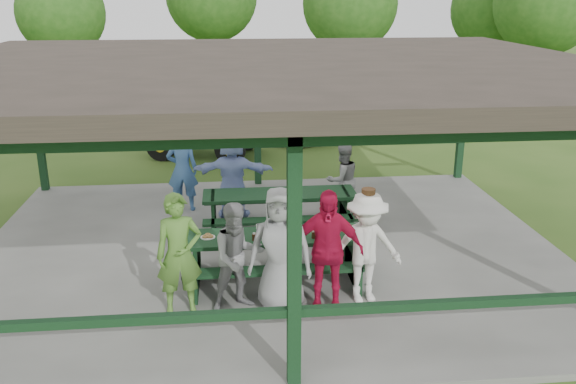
{
  "coord_description": "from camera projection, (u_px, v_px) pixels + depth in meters",
  "views": [
    {
      "loc": [
        -0.66,
        -9.74,
        4.39
      ],
      "look_at": [
        0.29,
        -0.3,
        1.23
      ],
      "focal_mm": 38.0,
      "sensor_mm": 36.0,
      "label": 1
    }
  ],
  "objects": [
    {
      "name": "contestant_grey_mid",
      "position": [
        280.0,
        250.0,
        8.32
      ],
      "size": [
        0.99,
        0.76,
        1.8
      ],
      "primitive_type": "imported",
      "rotation": [
        0.0,
        0.0,
        -0.23
      ],
      "color": "gray",
      "rests_on": "concrete_slab"
    },
    {
      "name": "contestant_red",
      "position": [
        326.0,
        250.0,
        8.39
      ],
      "size": [
        1.09,
        0.6,
        1.75
      ],
      "primitive_type": "imported",
      "rotation": [
        0.0,
        0.0,
        -0.18
      ],
      "color": "#BD113A",
      "rests_on": "concrete_slab"
    },
    {
      "name": "contestant_green",
      "position": [
        179.0,
        255.0,
        8.28
      ],
      "size": [
        0.68,
        0.5,
        1.73
      ],
      "primitive_type": "imported",
      "rotation": [
        0.0,
        0.0,
        0.14
      ],
      "color": "#538630",
      "rests_on": "concrete_slab"
    },
    {
      "name": "ground",
      "position": [
        270.0,
        254.0,
        10.64
      ],
      "size": [
        90.0,
        90.0,
        0.0
      ],
      "primitive_type": "plane",
      "color": "#2F4F18",
      "rests_on": "ground"
    },
    {
      "name": "tree_mid",
      "position": [
        350.0,
        4.0,
        23.32
      ],
      "size": [
        3.65,
        3.65,
        5.7
      ],
      "color": "#331E14",
      "rests_on": "ground"
    },
    {
      "name": "picnic_table_near",
      "position": [
        275.0,
        251.0,
        9.32
      ],
      "size": [
        2.75,
        1.39,
        0.75
      ],
      "color": "black",
      "rests_on": "concrete_slab"
    },
    {
      "name": "spectator_lblue",
      "position": [
        233.0,
        174.0,
        11.9
      ],
      "size": [
        1.64,
        0.67,
        1.72
      ],
      "primitive_type": "imported",
      "rotation": [
        0.0,
        0.0,
        3.04
      ],
      "color": "#93A8E3",
      "rests_on": "concrete_slab"
    },
    {
      "name": "contestant_white_fedora",
      "position": [
        366.0,
        247.0,
        8.6
      ],
      "size": [
        1.14,
        0.76,
        1.7
      ],
      "rotation": [
        0.0,
        0.0,
        0.15
      ],
      "color": "white",
      "rests_on": "concrete_slab"
    },
    {
      "name": "contestant_grey_left",
      "position": [
        238.0,
        257.0,
        8.41
      ],
      "size": [
        0.9,
        0.8,
        1.56
      ],
      "primitive_type": "imported",
      "rotation": [
        0.0,
        0.0,
        0.31
      ],
      "color": "gray",
      "rests_on": "concrete_slab"
    },
    {
      "name": "pickup_truck",
      "position": [
        344.0,
        112.0,
        19.16
      ],
      "size": [
        5.75,
        3.83,
        1.47
      ],
      "primitive_type": "imported",
      "rotation": [
        0.0,
        0.0,
        1.86
      ],
      "color": "silver",
      "rests_on": "ground"
    },
    {
      "name": "tree_right",
      "position": [
        546.0,
        4.0,
        21.69
      ],
      "size": [
        3.69,
        3.69,
        5.76
      ],
      "color": "#331E14",
      "rests_on": "ground"
    },
    {
      "name": "pavilion_structure",
      "position": [
        268.0,
        71.0,
        9.64
      ],
      "size": [
        10.6,
        8.6,
        3.24
      ],
      "color": "black",
      "rests_on": "concrete_slab"
    },
    {
      "name": "picnic_table_far",
      "position": [
        280.0,
        207.0,
        11.24
      ],
      "size": [
        2.8,
        1.39,
        0.75
      ],
      "color": "black",
      "rests_on": "concrete_slab"
    },
    {
      "name": "tree_far_right",
      "position": [
        495.0,
        10.0,
        24.2
      ],
      "size": [
        3.43,
        3.43,
        5.36
      ],
      "color": "#331E14",
      "rests_on": "ground"
    },
    {
      "name": "farm_trailer",
      "position": [
        205.0,
        130.0,
        16.77
      ],
      "size": [
        4.15,
        2.54,
        1.45
      ],
      "rotation": [
        0.0,
        0.0,
        -0.31
      ],
      "color": "navy",
      "rests_on": "ground"
    },
    {
      "name": "spectator_blue",
      "position": [
        182.0,
        170.0,
        12.23
      ],
      "size": [
        0.65,
        0.45,
        1.7
      ],
      "primitive_type": "imported",
      "rotation": [
        0.0,
        0.0,
        3.07
      ],
      "color": "#3C649C",
      "rests_on": "concrete_slab"
    },
    {
      "name": "tree_far_left",
      "position": [
        61.0,
        13.0,
        23.28
      ],
      "size": [
        3.33,
        3.33,
        5.2
      ],
      "color": "#331E14",
      "rests_on": "ground"
    },
    {
      "name": "spectator_grey",
      "position": [
        342.0,
        180.0,
        12.0
      ],
      "size": [
        0.86,
        0.77,
        1.45
      ],
      "primitive_type": "imported",
      "rotation": [
        0.0,
        0.0,
        3.51
      ],
      "color": "gray",
      "rests_on": "concrete_slab"
    },
    {
      "name": "table_setting",
      "position": [
        278.0,
        233.0,
        9.24
      ],
      "size": [
        2.4,
        0.45,
        0.1
      ],
      "color": "white",
      "rests_on": "picnic_table_near"
    },
    {
      "name": "concrete_slab",
      "position": [
        270.0,
        251.0,
        10.63
      ],
      "size": [
        10.0,
        8.0,
        0.1
      ],
      "primitive_type": "cube",
      "color": "slate",
      "rests_on": "ground"
    }
  ]
}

